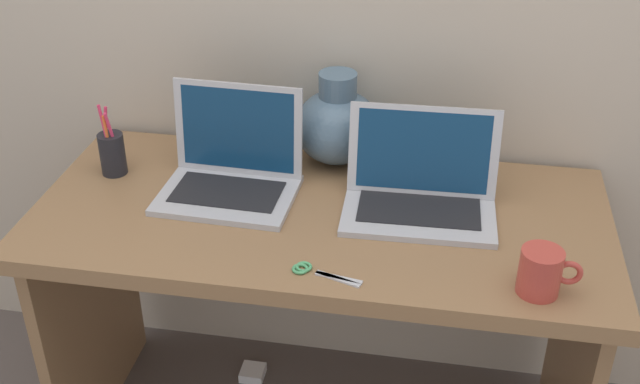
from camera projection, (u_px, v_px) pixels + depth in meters
desk at (320, 268)px, 1.90m from camera, size 1.33×0.62×0.73m
laptop_left at (233, 164)px, 1.87m from camera, size 0.32×0.25×0.24m
laptop_right at (421, 184)px, 1.80m from camera, size 0.35×0.24×0.22m
green_vase at (337, 124)px, 1.98m from camera, size 0.22×0.22×0.24m
coffee_mug at (541, 272)px, 1.53m from camera, size 0.12×0.08×0.10m
pen_cup at (112, 153)px, 1.94m from camera, size 0.06×0.06×0.19m
scissors at (315, 272)px, 1.61m from camera, size 0.15×0.07×0.01m
power_brick at (253, 373)px, 2.36m from camera, size 0.07×0.07×0.03m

